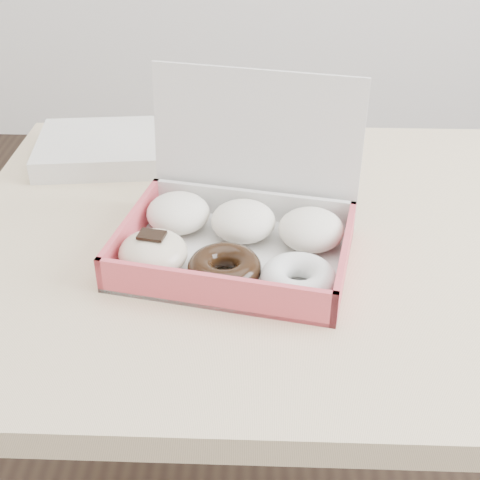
{
  "coord_description": "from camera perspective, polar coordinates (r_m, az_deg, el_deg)",
  "views": [
    {
      "loc": [
        -0.14,
        -0.86,
        1.29
      ],
      "look_at": [
        -0.16,
        -0.07,
        0.78
      ],
      "focal_mm": 50.0,
      "sensor_mm": 36.0,
      "label": 1
    }
  ],
  "objects": [
    {
      "name": "newspapers",
      "position": [
        1.26,
        -11.28,
        7.71
      ],
      "size": [
        0.27,
        0.22,
        0.04
      ],
      "primitive_type": "cube",
      "rotation": [
        0.0,
        0.0,
        0.11
      ],
      "color": "white",
      "rests_on": "table"
    },
    {
      "name": "table",
      "position": [
        1.07,
        9.01,
        -2.97
      ],
      "size": [
        1.2,
        0.8,
        0.75
      ],
      "color": "tan",
      "rests_on": "ground"
    },
    {
      "name": "donut_box",
      "position": [
        0.95,
        -0.41,
        0.75
      ],
      "size": [
        0.36,
        0.32,
        0.23
      ],
      "rotation": [
        0.0,
        0.0,
        -0.2
      ],
      "color": "silver",
      "rests_on": "table"
    }
  ]
}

